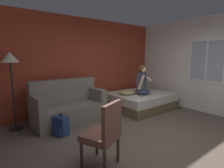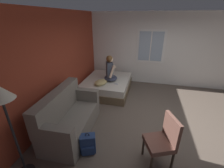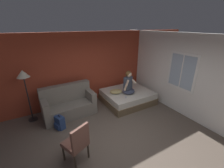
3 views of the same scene
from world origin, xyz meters
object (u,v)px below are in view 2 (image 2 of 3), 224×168
object	(u,v)px
cell_phone	(116,84)
person_seated	(110,70)
throw_pillow	(101,82)
floor_lamp	(3,103)
couch	(69,117)
side_chair	(163,139)
bed	(107,85)
backpack	(88,144)

from	to	relation	value
cell_phone	person_seated	bearing A→B (deg)	67.72
throw_pillow	floor_lamp	bearing A→B (deg)	170.98
couch	floor_lamp	xyz separation A→B (m)	(-1.14, 0.25, 1.04)
person_seated	floor_lamp	bearing A→B (deg)	168.60
side_chair	cell_phone	bearing A→B (deg)	31.09
bed	side_chair	world-z (taller)	side_chair
side_chair	floor_lamp	xyz separation A→B (m)	(-0.81, 2.29, 0.90)
throw_pillow	floor_lamp	distance (m)	3.07
backpack	throw_pillow	world-z (taller)	throw_pillow
throw_pillow	floor_lamp	size ratio (longest dim) A/B	0.28
bed	couch	world-z (taller)	couch
side_chair	backpack	distance (m)	1.44
side_chair	throw_pillow	xyz separation A→B (m)	(2.09, 1.83, 0.02)
backpack	floor_lamp	distance (m)	1.67
couch	person_seated	distance (m)	2.27
backpack	cell_phone	bearing A→B (deg)	-1.31
bed	backpack	distance (m)	2.73
bed	cell_phone	xyz separation A→B (m)	(-0.36, -0.41, 0.25)
side_chair	cell_phone	distance (m)	2.60
bed	couch	bearing A→B (deg)	172.91
side_chair	couch	bearing A→B (deg)	80.72
person_seated	side_chair	bearing A→B (deg)	-147.29
backpack	floor_lamp	size ratio (longest dim) A/B	0.27
person_seated	cell_phone	bearing A→B (deg)	-136.69
couch	throw_pillow	world-z (taller)	couch
cell_phone	couch	bearing A→B (deg)	-175.63
person_seated	floor_lamp	size ratio (longest dim) A/B	0.51
couch	side_chair	world-z (taller)	couch
side_chair	bed	bearing A→B (deg)	34.18
side_chair	person_seated	world-z (taller)	person_seated
side_chair	floor_lamp	distance (m)	2.59
bed	floor_lamp	xyz separation A→B (m)	(-3.39, 0.53, 1.19)
couch	floor_lamp	bearing A→B (deg)	167.45
backpack	cell_phone	world-z (taller)	cell_phone
floor_lamp	cell_phone	bearing A→B (deg)	-17.29
cell_phone	floor_lamp	size ratio (longest dim) A/B	0.08
side_chair	backpack	size ratio (longest dim) A/B	2.14
bed	floor_lamp	distance (m)	3.63
side_chair	person_seated	xyz separation A→B (m)	(2.52, 1.62, 0.30)
bed	side_chair	xyz separation A→B (m)	(-2.58, -1.75, 0.30)
bed	person_seated	distance (m)	0.62
person_seated	couch	bearing A→B (deg)	169.20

